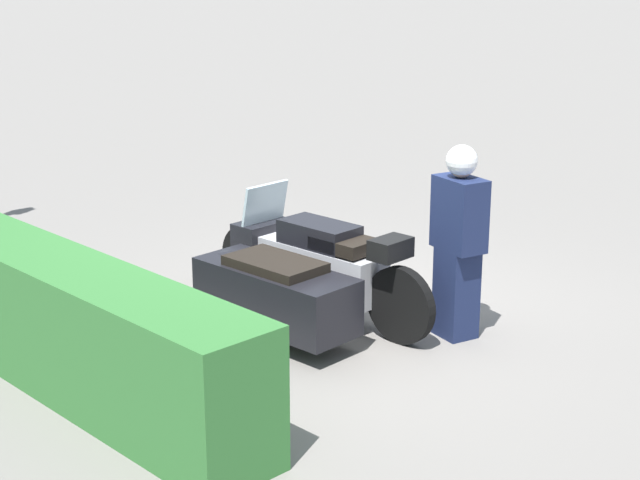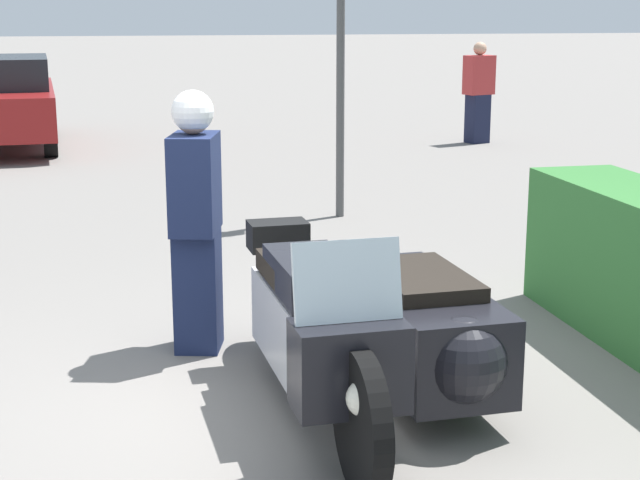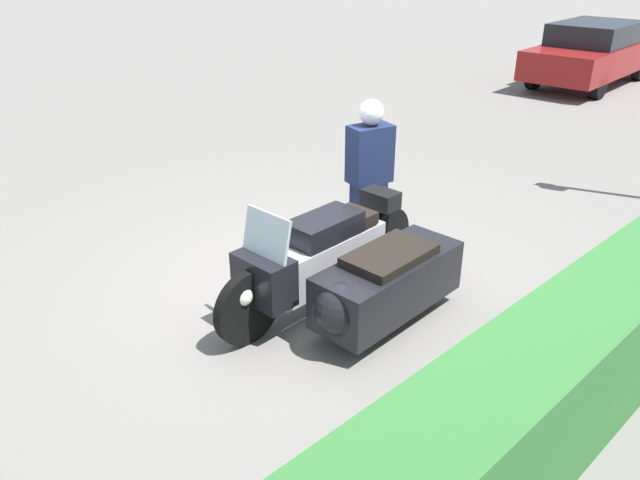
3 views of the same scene
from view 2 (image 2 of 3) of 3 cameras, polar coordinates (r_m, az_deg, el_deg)
name	(u,v)px [view 2 (image 2 of 3)]	position (r m, az deg, el deg)	size (l,w,h in m)	color
ground_plane	(278,400)	(5.86, -2.48, -9.31)	(160.00, 160.00, 0.00)	slate
police_motorcycle	(376,328)	(5.60, 3.25, -5.16)	(2.66, 1.27, 1.17)	black
officer_rider	(196,215)	(6.51, -7.24, 1.43)	(0.53, 0.40, 1.75)	#192347
traffic_light_far	(341,17)	(10.63, 1.24, 12.83)	(0.23, 0.27, 3.27)	#4C4C4C
pedestrian_bystander	(478,93)	(17.04, 9.20, 8.45)	(0.41, 0.54, 1.70)	#191E38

